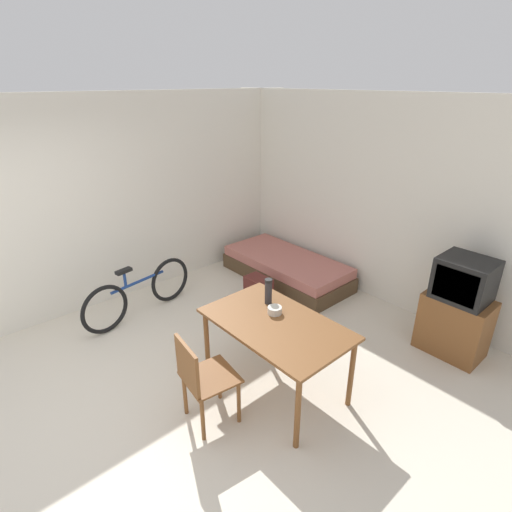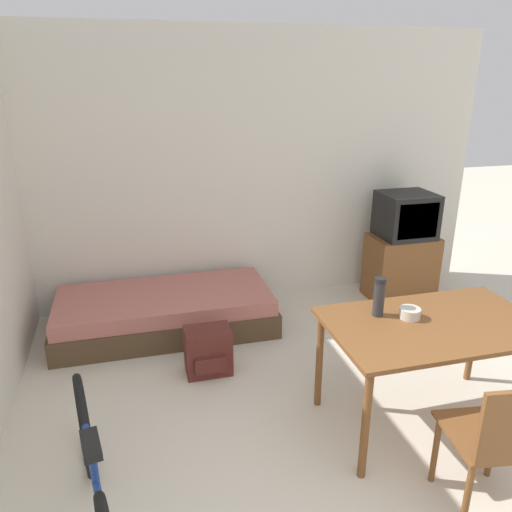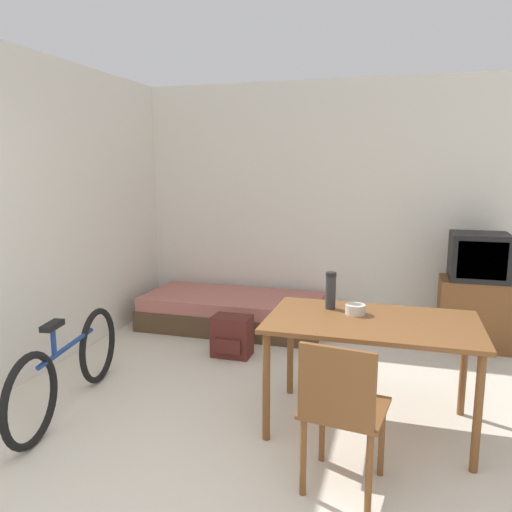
# 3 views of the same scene
# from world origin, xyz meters

# --- Properties ---
(wall_back) EXTENTS (5.11, 0.06, 2.70)m
(wall_back) POSITION_xyz_m (0.00, 3.86, 1.35)
(wall_back) COLOR silver
(wall_back) RESTS_ON ground_plane
(daybed) EXTENTS (1.99, 0.91, 0.37)m
(daybed) POSITION_xyz_m (-0.87, 3.29, 0.18)
(daybed) COLOR #4C3823
(daybed) RESTS_ON ground_plane
(tv) EXTENTS (0.67, 0.47, 1.14)m
(tv) POSITION_xyz_m (1.61, 3.39, 0.54)
(tv) COLOR brown
(tv) RESTS_ON ground_plane
(dining_table) EXTENTS (1.38, 0.84, 0.76)m
(dining_table) POSITION_xyz_m (0.72, 1.50, 0.68)
(dining_table) COLOR brown
(dining_table) RESTS_ON ground_plane
(wooden_chair) EXTENTS (0.49, 0.49, 0.88)m
(wooden_chair) POSITION_xyz_m (0.62, 0.72, 0.51)
(wooden_chair) COLOR brown
(wooden_chair) RESTS_ON ground_plane
(bicycle) EXTENTS (0.31, 1.60, 0.72)m
(bicycle) POSITION_xyz_m (-1.40, 1.14, 0.32)
(bicycle) COLOR black
(bicycle) RESTS_ON ground_plane
(thermos_flask) EXTENTS (0.08, 0.08, 0.27)m
(thermos_flask) POSITION_xyz_m (0.42, 1.69, 0.91)
(thermos_flask) COLOR #2D2D33
(thermos_flask) RESTS_ON dining_table
(mate_bowl) EXTENTS (0.14, 0.14, 0.07)m
(mate_bowl) POSITION_xyz_m (0.60, 1.60, 0.80)
(mate_bowl) COLOR beige
(mate_bowl) RESTS_ON dining_table
(backpack) EXTENTS (0.36, 0.27, 0.39)m
(backpack) POSITION_xyz_m (-0.60, 2.47, 0.19)
(backpack) COLOR #56231E
(backpack) RESTS_ON ground_plane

